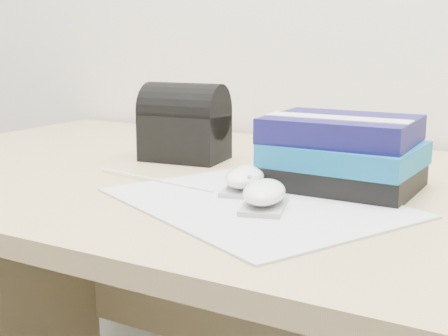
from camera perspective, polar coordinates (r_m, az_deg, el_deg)
The scene contains 7 objects.
desk at distance 1.10m, azimuth 7.78°, elevation -12.70°, with size 1.60×0.80×0.73m.
mousepad at distance 0.85m, azimuth 2.95°, elevation -3.16°, with size 0.38×0.30×0.00m, color #9D9CA4.
mouse_rear at distance 0.90m, azimuth 1.92°, elevation -1.00°, with size 0.08×0.11×0.04m.
mouse_front at distance 0.82m, azimuth 3.70°, elevation -2.42°, with size 0.08×0.11×0.04m.
usb_cable at distance 0.98m, azimuth -6.43°, elevation -1.04°, with size 0.00×0.00×0.24m, color white.
book_stack at distance 0.94m, azimuth 10.77°, elevation 1.35°, with size 0.23×0.18×0.11m.
pouch at distance 1.14m, azimuth -3.62°, elevation 4.15°, with size 0.16×0.12×0.14m.
Camera 1 is at (0.37, 0.71, 0.96)m, focal length 50.00 mm.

